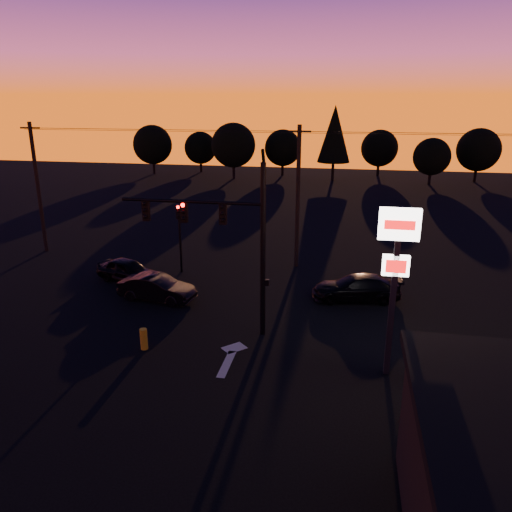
{
  "coord_description": "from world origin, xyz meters",
  "views": [
    {
      "loc": [
        5.06,
        -16.88,
        10.73
      ],
      "look_at": [
        1.0,
        5.0,
        3.5
      ],
      "focal_mm": 35.0,
      "sensor_mm": 36.0,
      "label": 1
    }
  ],
  "objects_px": {
    "pylon_sign": "(396,258)",
    "bollard": "(144,339)",
    "car_mid": "(157,288)",
    "traffic_signal_mast": "(228,231)",
    "car_right": "(356,288)",
    "secondary_signal": "(180,228)",
    "suv_parked": "(477,437)",
    "car_left": "(128,270)"
  },
  "relations": [
    {
      "from": "secondary_signal",
      "to": "car_mid",
      "type": "relative_size",
      "value": 1.04
    },
    {
      "from": "secondary_signal",
      "to": "car_left",
      "type": "xyz_separation_m",
      "value": [
        -2.62,
        -2.11,
        -2.18
      ]
    },
    {
      "from": "secondary_signal",
      "to": "suv_parked",
      "type": "relative_size",
      "value": 0.9
    },
    {
      "from": "car_left",
      "to": "pylon_sign",
      "type": "bearing_deg",
      "value": -99.32
    },
    {
      "from": "car_mid",
      "to": "car_left",
      "type": "bearing_deg",
      "value": 57.34
    },
    {
      "from": "bollard",
      "to": "car_left",
      "type": "distance_m",
      "value": 8.86
    },
    {
      "from": "car_left",
      "to": "suv_parked",
      "type": "bearing_deg",
      "value": -106.87
    },
    {
      "from": "pylon_sign",
      "to": "car_right",
      "type": "height_order",
      "value": "pylon_sign"
    },
    {
      "from": "secondary_signal",
      "to": "car_left",
      "type": "relative_size",
      "value": 1.08
    },
    {
      "from": "secondary_signal",
      "to": "pylon_sign",
      "type": "height_order",
      "value": "pylon_sign"
    },
    {
      "from": "traffic_signal_mast",
      "to": "pylon_sign",
      "type": "bearing_deg",
      "value": -19.36
    },
    {
      "from": "traffic_signal_mast",
      "to": "car_right",
      "type": "height_order",
      "value": "traffic_signal_mast"
    },
    {
      "from": "bollard",
      "to": "suv_parked",
      "type": "distance_m",
      "value": 13.59
    },
    {
      "from": "pylon_sign",
      "to": "car_right",
      "type": "xyz_separation_m",
      "value": [
        -1.19,
        7.5,
        -4.22
      ]
    },
    {
      "from": "suv_parked",
      "to": "car_right",
      "type": "bearing_deg",
      "value": 99.79
    },
    {
      "from": "pylon_sign",
      "to": "suv_parked",
      "type": "xyz_separation_m",
      "value": [
        2.42,
        -4.44,
        -4.24
      ]
    },
    {
      "from": "secondary_signal",
      "to": "bollard",
      "type": "xyz_separation_m",
      "value": [
        1.61,
        -9.89,
        -2.38
      ]
    },
    {
      "from": "pylon_sign",
      "to": "bollard",
      "type": "relative_size",
      "value": 7.05
    },
    {
      "from": "pylon_sign",
      "to": "bollard",
      "type": "bearing_deg",
      "value": 179.45
    },
    {
      "from": "secondary_signal",
      "to": "car_right",
      "type": "xyz_separation_m",
      "value": [
        10.81,
        -2.49,
        -2.17
      ]
    },
    {
      "from": "car_left",
      "to": "secondary_signal",
      "type": "bearing_deg",
      "value": -32.21
    },
    {
      "from": "car_mid",
      "to": "bollard",
      "type": "bearing_deg",
      "value": -156.49
    },
    {
      "from": "pylon_sign",
      "to": "suv_parked",
      "type": "relative_size",
      "value": 1.41
    },
    {
      "from": "pylon_sign",
      "to": "suv_parked",
      "type": "height_order",
      "value": "pylon_sign"
    },
    {
      "from": "secondary_signal",
      "to": "car_right",
      "type": "relative_size",
      "value": 0.91
    },
    {
      "from": "secondary_signal",
      "to": "suv_parked",
      "type": "height_order",
      "value": "secondary_signal"
    },
    {
      "from": "traffic_signal_mast",
      "to": "secondary_signal",
      "type": "xyz_separation_m",
      "value": [
        -4.9,
        7.49,
        -2.07
      ]
    },
    {
      "from": "traffic_signal_mast",
      "to": "pylon_sign",
      "type": "height_order",
      "value": "traffic_signal_mast"
    },
    {
      "from": "car_left",
      "to": "car_right",
      "type": "bearing_deg",
      "value": -72.61
    },
    {
      "from": "traffic_signal_mast",
      "to": "car_mid",
      "type": "relative_size",
      "value": 2.05
    },
    {
      "from": "pylon_sign",
      "to": "bollard",
      "type": "xyz_separation_m",
      "value": [
        -10.39,
        0.1,
        -4.43
      ]
    },
    {
      "from": "bollard",
      "to": "suv_parked",
      "type": "height_order",
      "value": "suv_parked"
    },
    {
      "from": "car_left",
      "to": "suv_parked",
      "type": "xyz_separation_m",
      "value": [
        17.04,
        -12.32,
        -0.01
      ]
    },
    {
      "from": "secondary_signal",
      "to": "car_left",
      "type": "bearing_deg",
      "value": -141.2
    },
    {
      "from": "car_mid",
      "to": "suv_parked",
      "type": "relative_size",
      "value": 0.87
    },
    {
      "from": "secondary_signal",
      "to": "pylon_sign",
      "type": "xyz_separation_m",
      "value": [
        12.0,
        -9.99,
        2.05
      ]
    },
    {
      "from": "car_left",
      "to": "car_mid",
      "type": "xyz_separation_m",
      "value": [
        2.76,
        -2.39,
        0.01
      ]
    },
    {
      "from": "traffic_signal_mast",
      "to": "secondary_signal",
      "type": "relative_size",
      "value": 1.97
    },
    {
      "from": "traffic_signal_mast",
      "to": "secondary_signal",
      "type": "height_order",
      "value": "traffic_signal_mast"
    },
    {
      "from": "traffic_signal_mast",
      "to": "car_right",
      "type": "bearing_deg",
      "value": 40.26
    },
    {
      "from": "bollard",
      "to": "suv_parked",
      "type": "xyz_separation_m",
      "value": [
        12.81,
        -4.54,
        0.19
      ]
    },
    {
      "from": "car_mid",
      "to": "suv_parked",
      "type": "bearing_deg",
      "value": -116.6
    }
  ]
}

